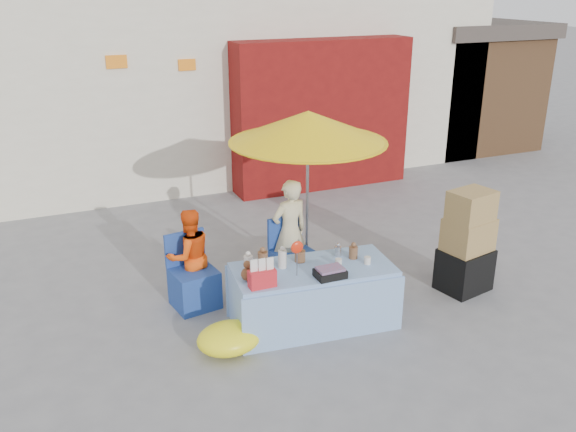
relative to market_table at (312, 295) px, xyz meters
name	(u,v)px	position (x,y,z in m)	size (l,w,h in m)	color
ground	(309,317)	(0.02, 0.11, -0.35)	(80.00, 80.00, 0.00)	slate
backdrop	(177,3)	(0.53, 7.63, 2.76)	(14.00, 8.00, 7.80)	silver
market_table	(312,295)	(0.00, 0.00, 0.00)	(1.83, 1.00, 1.06)	#86A7D7
chair_left	(194,285)	(-1.08, 0.89, -0.09)	(0.55, 0.54, 0.85)	#204094
chair_right	(294,266)	(0.17, 0.89, -0.09)	(0.55, 0.54, 0.85)	#204094
vendor_orange	(190,256)	(-1.07, 1.02, 0.22)	(0.55, 0.43, 1.13)	#FA4D0D
vendor_beige	(290,232)	(0.18, 1.02, 0.32)	(0.48, 0.32, 1.32)	beige
umbrella	(308,127)	(0.48, 1.17, 1.55)	(1.90, 1.90, 2.09)	gray
box_stack	(467,245)	(2.03, -0.01, 0.24)	(0.65, 0.57, 1.26)	black
tarp_bundle	(229,338)	(-1.00, -0.17, -0.20)	(0.66, 0.53, 0.30)	#FFF51A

